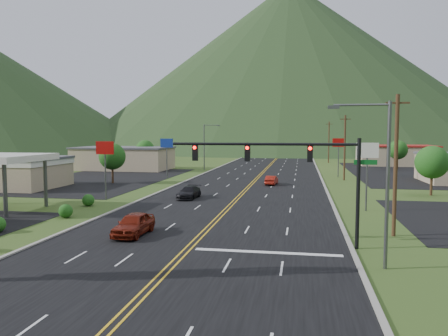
% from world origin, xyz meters
% --- Properties ---
extents(ground, '(500.00, 500.00, 0.00)m').
position_xyz_m(ground, '(0.00, 0.00, 0.00)').
color(ground, '#274619').
rests_on(ground, ground).
extents(road, '(20.00, 460.00, 0.04)m').
position_xyz_m(road, '(0.00, 0.00, 0.00)').
color(road, black).
rests_on(road, ground).
extents(traffic_signal, '(13.10, 0.43, 7.00)m').
position_xyz_m(traffic_signal, '(6.48, 14.00, 5.33)').
color(traffic_signal, black).
rests_on(traffic_signal, ground).
extents(streetlight_east, '(3.28, 0.25, 9.00)m').
position_xyz_m(streetlight_east, '(11.18, 10.00, 5.18)').
color(streetlight_east, '#59595E').
rests_on(streetlight_east, ground).
extents(streetlight_west, '(3.28, 0.25, 9.00)m').
position_xyz_m(streetlight_west, '(-11.68, 70.00, 5.18)').
color(streetlight_west, '#59595E').
rests_on(streetlight_west, ground).
extents(building_west_mid, '(14.40, 10.40, 4.10)m').
position_xyz_m(building_west_mid, '(-32.00, 38.00, 2.27)').
color(building_west_mid, tan).
rests_on(building_west_mid, ground).
extents(building_west_far, '(18.40, 11.40, 4.50)m').
position_xyz_m(building_west_far, '(-28.00, 68.00, 2.26)').
color(building_west_far, tan).
rests_on(building_west_far, ground).
extents(building_east_far, '(16.40, 12.40, 4.50)m').
position_xyz_m(building_east_far, '(28.00, 90.00, 2.26)').
color(building_east_far, tan).
rests_on(building_east_far, ground).
extents(pole_sign_west_a, '(2.00, 0.18, 6.40)m').
position_xyz_m(pole_sign_west_a, '(-14.00, 30.00, 5.05)').
color(pole_sign_west_a, '#59595E').
rests_on(pole_sign_west_a, ground).
extents(pole_sign_west_b, '(2.00, 0.18, 6.40)m').
position_xyz_m(pole_sign_west_b, '(-14.00, 52.00, 5.05)').
color(pole_sign_west_b, '#59595E').
rests_on(pole_sign_west_b, ground).
extents(pole_sign_east_a, '(2.00, 0.18, 6.40)m').
position_xyz_m(pole_sign_east_a, '(13.00, 28.00, 5.05)').
color(pole_sign_east_a, '#59595E').
rests_on(pole_sign_east_a, ground).
extents(pole_sign_east_b, '(2.00, 0.18, 6.40)m').
position_xyz_m(pole_sign_east_b, '(13.00, 60.00, 5.05)').
color(pole_sign_east_b, '#59595E').
rests_on(pole_sign_east_b, ground).
extents(tree_west_a, '(3.84, 3.84, 5.82)m').
position_xyz_m(tree_west_a, '(-20.00, 45.00, 3.89)').
color(tree_west_a, '#382314').
rests_on(tree_west_a, ground).
extents(tree_west_b, '(3.84, 3.84, 5.82)m').
position_xyz_m(tree_west_b, '(-25.00, 72.00, 3.89)').
color(tree_west_b, '#382314').
rests_on(tree_west_b, ground).
extents(tree_east_a, '(3.84, 3.84, 5.82)m').
position_xyz_m(tree_east_a, '(22.00, 40.00, 3.89)').
color(tree_east_a, '#382314').
rests_on(tree_east_a, ground).
extents(tree_east_b, '(3.84, 3.84, 5.82)m').
position_xyz_m(tree_east_b, '(26.00, 78.00, 3.89)').
color(tree_east_b, '#382314').
rests_on(tree_east_b, ground).
extents(utility_pole_a, '(1.60, 0.28, 10.00)m').
position_xyz_m(utility_pole_a, '(13.50, 18.00, 5.13)').
color(utility_pole_a, '#382314').
rests_on(utility_pole_a, ground).
extents(utility_pole_b, '(1.60, 0.28, 10.00)m').
position_xyz_m(utility_pole_b, '(13.50, 55.00, 5.13)').
color(utility_pole_b, '#382314').
rests_on(utility_pole_b, ground).
extents(utility_pole_c, '(1.60, 0.28, 10.00)m').
position_xyz_m(utility_pole_c, '(13.50, 95.00, 5.13)').
color(utility_pole_c, '#382314').
rests_on(utility_pole_c, ground).
extents(utility_pole_d, '(1.60, 0.28, 10.00)m').
position_xyz_m(utility_pole_d, '(13.50, 135.00, 5.13)').
color(utility_pole_d, '#382314').
rests_on(utility_pole_d, ground).
extents(mountain_n, '(220.00, 220.00, 85.00)m').
position_xyz_m(mountain_n, '(0.00, 220.00, 42.50)').
color(mountain_n, black).
rests_on(mountain_n, ground).
extents(car_red_near, '(1.98, 4.70, 1.59)m').
position_xyz_m(car_red_near, '(-4.76, 14.89, 0.79)').
color(car_red_near, maroon).
rests_on(car_red_near, ground).
extents(car_dark_mid, '(2.08, 4.63, 1.32)m').
position_xyz_m(car_dark_mid, '(-5.31, 32.53, 0.66)').
color(car_dark_mid, black).
rests_on(car_dark_mid, ground).
extents(car_red_far, '(1.68, 3.96, 1.27)m').
position_xyz_m(car_red_far, '(2.88, 46.99, 0.64)').
color(car_red_far, maroon).
rests_on(car_red_far, ground).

